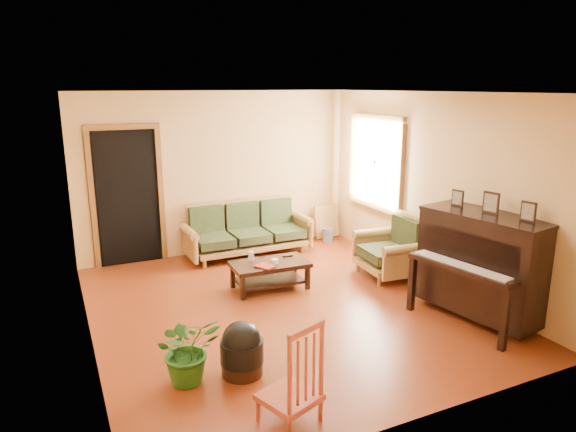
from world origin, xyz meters
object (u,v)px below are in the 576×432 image
sofa (248,229)px  piano (482,267)px  coffee_table (270,275)px  potted_plant (188,349)px  armchair (388,246)px  red_chair (289,372)px  ceramic_crock (328,235)px  footstool (242,355)px

sofa → piano: (1.61, -3.35, 0.20)m
coffee_table → potted_plant: potted_plant is taller
sofa → armchair: 2.29m
sofa → piano: bearing=-65.0°
armchair → piano: size_ratio=0.62×
red_chair → ceramic_crock: bearing=36.9°
ceramic_crock → sofa: bearing=-176.7°
footstool → armchair: bearing=29.0°
red_chair → potted_plant: (-0.59, 0.93, -0.12)m
red_chair → piano: bearing=-4.4°
piano → ceramic_crock: piano is taller
coffee_table → footstool: size_ratio=2.47×
armchair → red_chair: size_ratio=0.99×
armchair → coffee_table: bearing=175.1°
potted_plant → piano: bearing=-2.2°
ceramic_crock → potted_plant: bearing=-135.4°
ceramic_crock → potted_plant: potted_plant is taller
sofa → coffee_table: bearing=-100.6°
sofa → footstool: sofa is taller
armchair → piano: 1.61m
piano → footstool: 2.99m
coffee_table → ceramic_crock: (1.79, 1.56, -0.07)m
piano → red_chair: size_ratio=1.59×
coffee_table → piano: piano is taller
coffee_table → potted_plant: bearing=-131.8°
footstool → red_chair: size_ratio=0.46×
armchair → footstool: (-2.80, -1.55, -0.25)m
potted_plant → red_chair: bearing=-57.5°
ceramic_crock → potted_plant: 4.72m
footstool → sofa: bearing=68.0°
footstool → potted_plant: bearing=169.8°
sofa → armchair: armchair is taller
armchair → ceramic_crock: (0.07, 1.85, -0.33)m
coffee_table → footstool: footstool is taller
piano → potted_plant: size_ratio=2.17×
piano → potted_plant: bearing=167.3°
coffee_table → armchair: (1.72, -0.29, 0.26)m
sofa → piano: 3.73m
coffee_table → red_chair: bearing=-110.1°
red_chair → ceramic_crock: red_chair is taller
sofa → ceramic_crock: 1.56m
ceramic_crock → red_chair: bearing=-123.1°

